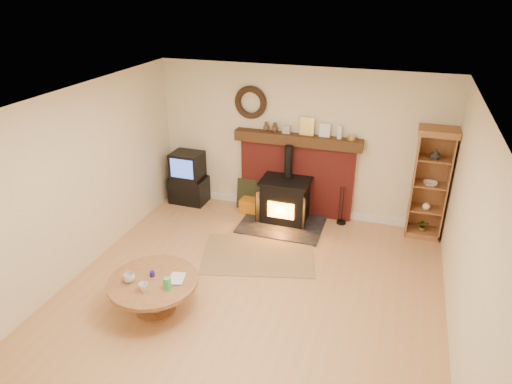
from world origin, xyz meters
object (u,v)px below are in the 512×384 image
(wood_stove, at_px, (285,202))
(tv_unit, at_px, (188,179))
(coffee_table, at_px, (153,286))
(curio_cabinet, at_px, (430,184))

(wood_stove, distance_m, tv_unit, 1.93)
(coffee_table, bearing_deg, curio_cabinet, 43.86)
(wood_stove, distance_m, curio_cabinet, 2.37)
(wood_stove, relative_size, tv_unit, 1.43)
(tv_unit, bearing_deg, curio_cabinet, 1.15)
(wood_stove, height_order, coffee_table, wood_stove)
(tv_unit, xyz_separation_m, coffee_table, (0.98, -3.02, -0.08))
(wood_stove, relative_size, coffee_table, 1.24)
(curio_cabinet, xyz_separation_m, coffee_table, (-3.23, -3.10, -0.53))
(tv_unit, bearing_deg, coffee_table, -72.05)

